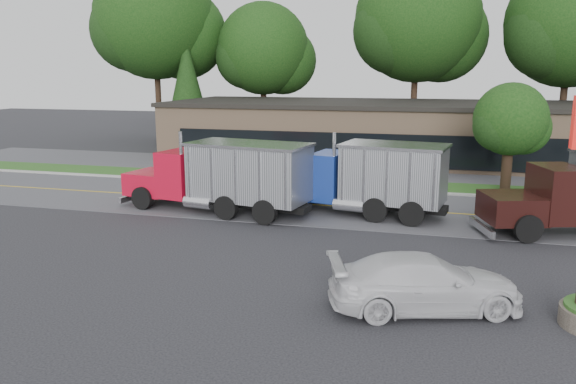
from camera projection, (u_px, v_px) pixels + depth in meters
ground at (247, 262)px, 19.63m from camera, size 140.00×140.00×0.00m
road at (306, 205)px, 28.13m from camera, size 60.00×8.00×0.02m
center_line at (306, 205)px, 28.13m from camera, size 60.00×0.12×0.01m
curb at (322, 188)px, 32.10m from camera, size 60.00×0.30×0.12m
grass_verge at (328, 182)px, 33.80m from camera, size 60.00×3.40×0.03m
far_parking at (342, 169)px, 38.52m from camera, size 60.00×7.00×0.02m
strip_mall at (381, 132)px, 43.27m from camera, size 32.00×12.00×4.00m
tree_far_a at (157, 25)px, 52.71m from camera, size 11.97×11.26×17.07m
tree_far_b at (265, 53)px, 52.61m from camera, size 9.07×8.53×12.93m
tree_far_c at (419, 25)px, 48.64m from camera, size 11.51×10.83×16.42m
tree_far_d at (572, 29)px, 44.79m from camera, size 10.82×10.18×15.44m
evergreen_left at (187, 85)px, 50.89m from camera, size 4.28×4.28×9.73m
tree_verge at (511, 123)px, 30.51m from camera, size 4.20×3.96×5.99m
dump_truck_red at (225, 175)px, 26.17m from camera, size 9.57×4.06×3.36m
dump_truck_blue at (370, 177)px, 25.72m from camera, size 8.01×3.78×3.36m
rally_car at (425, 283)px, 15.59m from camera, size 5.75×3.74×1.55m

